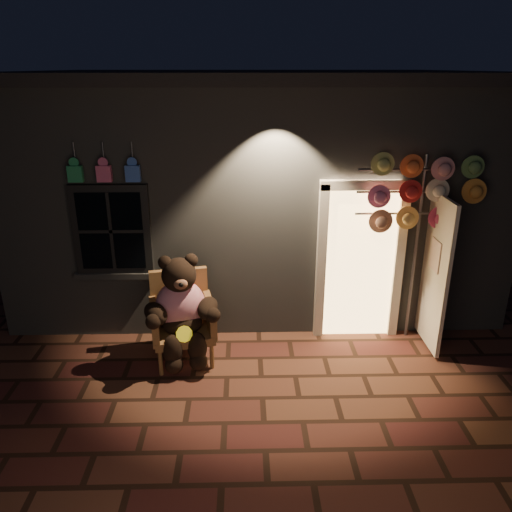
{
  "coord_description": "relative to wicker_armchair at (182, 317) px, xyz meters",
  "views": [
    {
      "loc": [
        -0.19,
        -4.72,
        3.53
      ],
      "look_at": [
        -0.05,
        1.0,
        1.35
      ],
      "focal_mm": 35.0,
      "sensor_mm": 36.0,
      "label": 1
    }
  ],
  "objects": [
    {
      "name": "teddy_bear",
      "position": [
        0.02,
        -0.14,
        0.17
      ],
      "size": [
        0.98,
        0.85,
        1.37
      ],
      "rotation": [
        0.0,
        0.0,
        0.21
      ],
      "color": "#D21641",
      "rests_on": "ground"
    },
    {
      "name": "shop_building",
      "position": [
        1.0,
        3.05,
        1.18
      ],
      "size": [
        7.3,
        5.95,
        3.51
      ],
      "color": "slate",
      "rests_on": "ground"
    },
    {
      "name": "ground",
      "position": [
        0.99,
        -0.94,
        -0.56
      ],
      "size": [
        60.0,
        60.0,
        0.0
      ],
      "primitive_type": "plane",
      "color": "brown",
      "rests_on": "ground"
    },
    {
      "name": "hat_rack",
      "position": [
        3.0,
        0.34,
        1.5
      ],
      "size": [
        1.56,
        0.22,
        2.54
      ],
      "color": "#59595E",
      "rests_on": "ground"
    },
    {
      "name": "wicker_armchair",
      "position": [
        0.0,
        0.0,
        0.0
      ],
      "size": [
        0.89,
        0.83,
        1.12
      ],
      "rotation": [
        0.0,
        0.0,
        0.21
      ],
      "color": "brown",
      "rests_on": "ground"
    }
  ]
}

